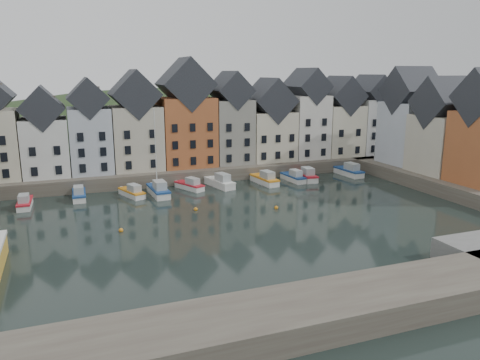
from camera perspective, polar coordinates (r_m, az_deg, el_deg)
ground at (r=54.50m, az=0.91°, el=-5.57°), size 260.00×260.00×0.00m
far_quay at (r=81.97m, az=-6.81°, el=1.41°), size 90.00×16.00×2.00m
right_quay at (r=77.52m, az=26.37°, el=-0.55°), size 14.00×54.00×2.00m
near_wall at (r=32.05m, az=-1.39°, el=-17.72°), size 50.00×6.00×2.00m
hillside at (r=111.51m, az=-9.79°, el=-5.64°), size 153.60×70.40×64.00m
far_terrace at (r=79.67m, az=-4.35°, el=6.87°), size 72.37×8.16×17.78m
right_terrace at (r=79.03m, az=23.78°, el=5.78°), size 8.30×24.25×16.36m
mooring_buoys at (r=58.05m, az=-4.72°, el=-4.28°), size 20.50×5.50×0.50m
boat_a at (r=67.65m, az=-24.76°, el=-2.55°), size 1.81×5.43×2.07m
boat_b at (r=69.22m, az=-19.03°, el=-1.69°), size 1.91×5.73×2.18m
boat_c at (r=68.43m, az=-12.99°, el=-1.49°), size 3.39×5.67×2.08m
boat_d at (r=68.27m, az=-9.89°, el=-1.21°), size 2.40×6.72×12.66m
boat_e at (r=71.19m, az=-6.11°, el=-0.66°), size 3.74×5.63×2.08m
boat_f at (r=72.39m, az=-2.43°, el=-0.28°), size 3.39×6.68×2.46m
boat_g at (r=74.39m, az=3.06°, el=0.07°), size 2.72×6.49×2.42m
boat_h at (r=76.69m, az=6.54°, el=0.34°), size 2.15×5.77×2.17m
boat_i at (r=77.81m, az=8.04°, el=0.54°), size 2.58×6.52×2.44m
boat_j at (r=82.53m, az=13.13°, el=1.06°), size 2.46×6.65×2.51m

